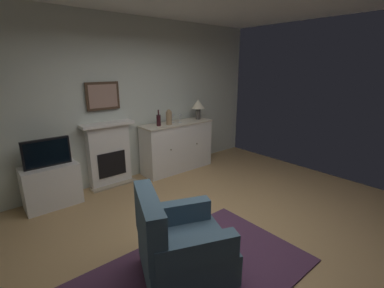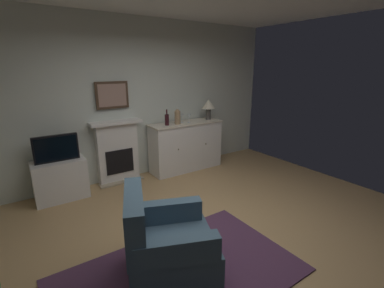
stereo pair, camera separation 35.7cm
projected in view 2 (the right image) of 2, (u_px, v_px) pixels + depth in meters
ground_plane at (215, 237)px, 3.36m from camera, size 5.89×4.78×0.10m
wall_rear at (134, 100)px, 4.84m from camera, size 5.89×0.06×2.81m
area_rug at (180, 275)px, 2.66m from camera, size 2.36×1.41×0.02m
fireplace_unit at (118, 152)px, 4.74m from camera, size 0.87×0.30×1.10m
framed_picture at (112, 95)px, 4.51m from camera, size 0.55×0.04×0.45m
sideboard_cabinet at (186, 146)px, 5.33m from camera, size 1.46×0.49×0.95m
table_lamp at (208, 106)px, 5.41m from camera, size 0.26×0.26×0.40m
wine_bottle at (167, 119)px, 4.91m from camera, size 0.08×0.08×0.29m
wine_glass_left at (182, 116)px, 5.15m from camera, size 0.07×0.07×0.16m
wine_glass_center at (189, 116)px, 5.14m from camera, size 0.07×0.07×0.16m
vase_decorative at (177, 117)px, 5.01m from camera, size 0.11×0.11×0.28m
tv_cabinet at (60, 180)px, 4.16m from camera, size 0.75×0.42×0.62m
tv_set at (56, 148)px, 4.00m from camera, size 0.62×0.07×0.40m
armchair at (165, 243)px, 2.55m from camera, size 1.03×1.00×0.92m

